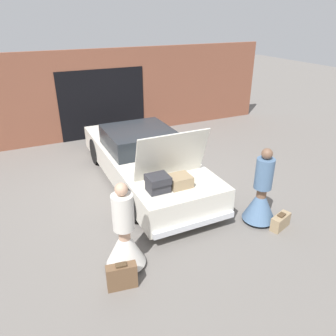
% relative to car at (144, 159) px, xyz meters
% --- Properties ---
extents(ground_plane, '(40.00, 40.00, 0.00)m').
position_rel_car_xyz_m(ground_plane, '(0.00, -0.01, -0.57)').
color(ground_plane, slate).
extents(garage_wall_back, '(12.00, 0.14, 2.80)m').
position_rel_car_xyz_m(garage_wall_back, '(0.00, 3.63, 0.82)').
color(garage_wall_back, brown).
rests_on(garage_wall_back, ground_plane).
extents(car, '(1.81, 5.05, 1.77)m').
position_rel_car_xyz_m(car, '(0.00, 0.00, 0.00)').
color(car, silver).
rests_on(car, ground_plane).
extents(person_left, '(0.65, 0.65, 1.55)m').
position_rel_car_xyz_m(person_left, '(-1.40, -2.72, -0.02)').
color(person_left, tan).
rests_on(person_left, ground_plane).
extents(person_right, '(0.64, 0.64, 1.58)m').
position_rel_car_xyz_m(person_right, '(1.40, -2.64, -0.01)').
color(person_right, brown).
rests_on(person_right, ground_plane).
extents(suitcase_beside_left_person, '(0.48, 0.23, 0.45)m').
position_rel_car_xyz_m(suitcase_beside_left_person, '(-1.61, -3.14, -0.36)').
color(suitcase_beside_left_person, brown).
rests_on(suitcase_beside_left_person, ground_plane).
extents(suitcase_beside_right_person, '(0.50, 0.32, 0.31)m').
position_rel_car_xyz_m(suitcase_beside_right_person, '(1.64, -3.00, -0.43)').
color(suitcase_beside_right_person, '#9E8460').
rests_on(suitcase_beside_right_person, ground_plane).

